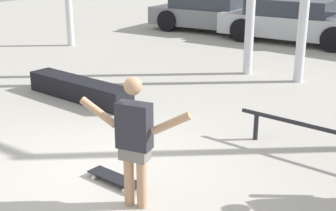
{
  "coord_description": "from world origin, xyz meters",
  "views": [
    {
      "loc": [
        3.83,
        -3.85,
        2.68
      ],
      "look_at": [
        0.38,
        1.08,
        0.66
      ],
      "focal_mm": 50.0,
      "sensor_mm": 36.0,
      "label": 1
    }
  ],
  "objects_px": {
    "grind_box": "(79,89)",
    "parked_car_grey": "(212,11)",
    "parked_car_silver": "(295,21)",
    "skateboarder": "(134,137)",
    "grind_rail": "(327,135)",
    "skateboard": "(115,178)"
  },
  "relations": [
    {
      "from": "grind_box",
      "to": "parked_car_grey",
      "type": "height_order",
      "value": "parked_car_grey"
    },
    {
      "from": "grind_box",
      "to": "parked_car_silver",
      "type": "relative_size",
      "value": 0.54
    },
    {
      "from": "grind_box",
      "to": "parked_car_grey",
      "type": "bearing_deg",
      "value": 102.65
    },
    {
      "from": "parked_car_silver",
      "to": "skateboarder",
      "type": "bearing_deg",
      "value": -79.61
    },
    {
      "from": "grind_rail",
      "to": "parked_car_silver",
      "type": "height_order",
      "value": "parked_car_silver"
    },
    {
      "from": "skateboarder",
      "to": "grind_rail",
      "type": "relative_size",
      "value": 0.57
    },
    {
      "from": "skateboarder",
      "to": "parked_car_grey",
      "type": "height_order",
      "value": "skateboarder"
    },
    {
      "from": "grind_box",
      "to": "parked_car_silver",
      "type": "height_order",
      "value": "parked_car_silver"
    },
    {
      "from": "skateboarder",
      "to": "skateboard",
      "type": "height_order",
      "value": "skateboarder"
    },
    {
      "from": "parked_car_grey",
      "to": "parked_car_silver",
      "type": "distance_m",
      "value": 3.03
    },
    {
      "from": "skateboarder",
      "to": "parked_car_silver",
      "type": "relative_size",
      "value": 0.33
    },
    {
      "from": "parked_car_grey",
      "to": "grind_box",
      "type": "bearing_deg",
      "value": -79.81
    },
    {
      "from": "parked_car_grey",
      "to": "parked_car_silver",
      "type": "bearing_deg",
      "value": -8.18
    },
    {
      "from": "parked_car_silver",
      "to": "grind_box",
      "type": "bearing_deg",
      "value": -99.79
    },
    {
      "from": "skateboarder",
      "to": "grind_box",
      "type": "xyz_separation_m",
      "value": [
        -3.27,
        2.39,
        -0.62
      ]
    },
    {
      "from": "grind_box",
      "to": "skateboarder",
      "type": "bearing_deg",
      "value": -36.19
    },
    {
      "from": "skateboarder",
      "to": "parked_car_silver",
      "type": "height_order",
      "value": "skateboarder"
    },
    {
      "from": "skateboarder",
      "to": "grind_rail",
      "type": "distance_m",
      "value": 2.78
    },
    {
      "from": "grind_rail",
      "to": "grind_box",
      "type": "bearing_deg",
      "value": -179.92
    },
    {
      "from": "grind_box",
      "to": "parked_car_silver",
      "type": "bearing_deg",
      "value": 81.35
    },
    {
      "from": "grind_box",
      "to": "parked_car_grey",
      "type": "relative_size",
      "value": 0.57
    },
    {
      "from": "grind_box",
      "to": "parked_car_silver",
      "type": "distance_m",
      "value": 7.92
    }
  ]
}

